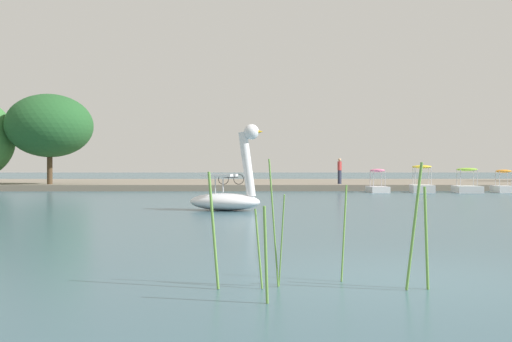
{
  "coord_description": "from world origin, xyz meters",
  "views": [
    {
      "loc": [
        -1.93,
        -7.28,
        1.37
      ],
      "look_at": [
        -1.61,
        19.42,
        1.3
      ],
      "focal_mm": 41.1,
      "sensor_mm": 36.0,
      "label": 1
    }
  ],
  "objects_px": {
    "pedal_boat_yellow": "(422,184)",
    "bicycle_parked": "(231,179)",
    "swan_boat": "(229,192)",
    "pedal_boat_pink": "(378,185)",
    "pedal_boat_lime": "(467,186)",
    "pedal_boat_orange": "(504,186)",
    "person_on_path": "(340,170)",
    "tree_broadleaf_behind_dock": "(50,126)"
  },
  "relations": [
    {
      "from": "pedal_boat_lime",
      "to": "pedal_boat_orange",
      "type": "bearing_deg",
      "value": 3.78
    },
    {
      "from": "person_on_path",
      "to": "bicycle_parked",
      "type": "xyz_separation_m",
      "value": [
        -7.31,
        -1.55,
        -0.58
      ]
    },
    {
      "from": "pedal_boat_yellow",
      "to": "pedal_boat_orange",
      "type": "height_order",
      "value": "pedal_boat_yellow"
    },
    {
      "from": "swan_boat",
      "to": "bicycle_parked",
      "type": "height_order",
      "value": "swan_boat"
    },
    {
      "from": "pedal_boat_lime",
      "to": "swan_boat",
      "type": "bearing_deg",
      "value": -132.17
    },
    {
      "from": "tree_broadleaf_behind_dock",
      "to": "person_on_path",
      "type": "relative_size",
      "value": 4.54
    },
    {
      "from": "swan_boat",
      "to": "pedal_boat_pink",
      "type": "distance_m",
      "value": 17.58
    },
    {
      "from": "pedal_boat_yellow",
      "to": "tree_broadleaf_behind_dock",
      "type": "bearing_deg",
      "value": 170.04
    },
    {
      "from": "swan_boat",
      "to": "person_on_path",
      "type": "bearing_deg",
      "value": 71.18
    },
    {
      "from": "pedal_boat_yellow",
      "to": "bicycle_parked",
      "type": "xyz_separation_m",
      "value": [
        -11.5,
        3.22,
        0.27
      ]
    },
    {
      "from": "pedal_boat_orange",
      "to": "bicycle_parked",
      "type": "relative_size",
      "value": 1.14
    },
    {
      "from": "pedal_boat_yellow",
      "to": "tree_broadleaf_behind_dock",
      "type": "relative_size",
      "value": 0.29
    },
    {
      "from": "pedal_boat_yellow",
      "to": "person_on_path",
      "type": "xyz_separation_m",
      "value": [
        -4.19,
        4.77,
        0.84
      ]
    },
    {
      "from": "pedal_boat_pink",
      "to": "tree_broadleaf_behind_dock",
      "type": "distance_m",
      "value": 21.66
    },
    {
      "from": "pedal_boat_yellow",
      "to": "bicycle_parked",
      "type": "distance_m",
      "value": 11.95
    },
    {
      "from": "pedal_boat_orange",
      "to": "tree_broadleaf_behind_dock",
      "type": "height_order",
      "value": "tree_broadleaf_behind_dock"
    },
    {
      "from": "pedal_boat_orange",
      "to": "tree_broadleaf_behind_dock",
      "type": "bearing_deg",
      "value": 171.61
    },
    {
      "from": "pedal_boat_yellow",
      "to": "person_on_path",
      "type": "relative_size",
      "value": 1.31
    },
    {
      "from": "pedal_boat_pink",
      "to": "pedal_boat_yellow",
      "type": "distance_m",
      "value": 2.63
    },
    {
      "from": "swan_boat",
      "to": "bicycle_parked",
      "type": "bearing_deg",
      "value": 91.5
    },
    {
      "from": "swan_boat",
      "to": "pedal_boat_lime",
      "type": "relative_size",
      "value": 1.13
    },
    {
      "from": "pedal_boat_pink",
      "to": "bicycle_parked",
      "type": "bearing_deg",
      "value": 161.0
    },
    {
      "from": "pedal_boat_lime",
      "to": "pedal_boat_yellow",
      "type": "bearing_deg",
      "value": 175.55
    },
    {
      "from": "pedal_boat_yellow",
      "to": "pedal_boat_orange",
      "type": "distance_m",
      "value": 4.88
    },
    {
      "from": "swan_boat",
      "to": "person_on_path",
      "type": "distance_m",
      "value": 21.19
    },
    {
      "from": "person_on_path",
      "to": "tree_broadleaf_behind_dock",
      "type": "bearing_deg",
      "value": -178.12
    },
    {
      "from": "swan_boat",
      "to": "pedal_boat_orange",
      "type": "distance_m",
      "value": 22.01
    },
    {
      "from": "swan_boat",
      "to": "tree_broadleaf_behind_dock",
      "type": "relative_size",
      "value": 0.36
    },
    {
      "from": "swan_boat",
      "to": "pedal_boat_orange",
      "type": "xyz_separation_m",
      "value": [
        15.9,
        15.22,
        -0.23
      ]
    },
    {
      "from": "pedal_boat_yellow",
      "to": "pedal_boat_orange",
      "type": "xyz_separation_m",
      "value": [
        4.88,
        -0.06,
        -0.09
      ]
    },
    {
      "from": "swan_boat",
      "to": "pedal_boat_pink",
      "type": "xyz_separation_m",
      "value": [
        8.4,
        15.44,
        -0.19
      ]
    },
    {
      "from": "pedal_boat_pink",
      "to": "pedal_boat_lime",
      "type": "xyz_separation_m",
      "value": [
        5.25,
        -0.37,
        -0.01
      ]
    },
    {
      "from": "person_on_path",
      "to": "pedal_boat_yellow",
      "type": "bearing_deg",
      "value": -48.71
    },
    {
      "from": "swan_boat",
      "to": "pedal_boat_pink",
      "type": "bearing_deg",
      "value": 61.46
    },
    {
      "from": "swan_boat",
      "to": "tree_broadleaf_behind_dock",
      "type": "distance_m",
      "value": 23.4
    },
    {
      "from": "pedal_boat_orange",
      "to": "pedal_boat_pink",
      "type": "bearing_deg",
      "value": 178.29
    },
    {
      "from": "person_on_path",
      "to": "pedal_boat_pink",
      "type": "bearing_deg",
      "value": -71.21
    },
    {
      "from": "pedal_boat_lime",
      "to": "bicycle_parked",
      "type": "relative_size",
      "value": 1.53
    },
    {
      "from": "pedal_boat_pink",
      "to": "pedal_boat_lime",
      "type": "relative_size",
      "value": 0.82
    },
    {
      "from": "pedal_boat_orange",
      "to": "person_on_path",
      "type": "distance_m",
      "value": 10.32
    },
    {
      "from": "bicycle_parked",
      "to": "swan_boat",
      "type": "bearing_deg",
      "value": -88.5
    },
    {
      "from": "tree_broadleaf_behind_dock",
      "to": "pedal_boat_yellow",
      "type": "bearing_deg",
      "value": -9.96
    }
  ]
}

